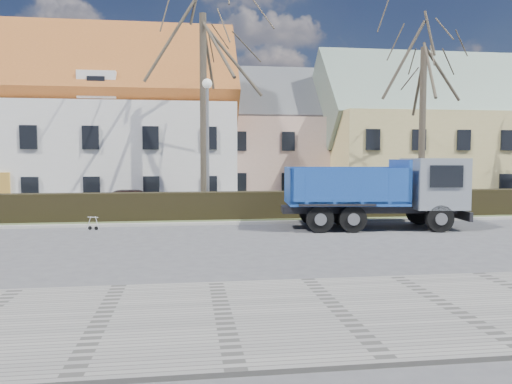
{
  "coord_description": "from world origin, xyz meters",
  "views": [
    {
      "loc": [
        -2.87,
        -17.62,
        3.02
      ],
      "look_at": [
        -0.09,
        2.48,
        1.6
      ],
      "focal_mm": 35.0,
      "sensor_mm": 36.0,
      "label": 1
    }
  ],
  "objects": [
    {
      "name": "tree_2",
      "position": [
        10.0,
        8.5,
        5.5
      ],
      "size": [
        8.0,
        8.0,
        11.0
      ],
      "primitive_type": null,
      "color": "#3F372C",
      "rests_on": "ground"
    },
    {
      "name": "curb_far",
      "position": [
        0.0,
        4.6,
        0.06
      ],
      "size": [
        80.0,
        0.3,
        0.12
      ],
      "primitive_type": "cube",
      "color": "#A9A59B",
      "rests_on": "ground"
    },
    {
      "name": "building_white",
      "position": [
        -13.0,
        16.0,
        4.75
      ],
      "size": [
        26.8,
        10.8,
        9.5
      ],
      "primitive_type": null,
      "color": "silver",
      "rests_on": "ground"
    },
    {
      "name": "tree_1",
      "position": [
        -2.0,
        8.5,
        6.33
      ],
      "size": [
        9.2,
        9.2,
        12.65
      ],
      "primitive_type": null,
      "color": "#3F372C",
      "rests_on": "ground"
    },
    {
      "name": "hedge",
      "position": [
        0.0,
        6.0,
        0.65
      ],
      "size": [
        60.0,
        0.9,
        1.3
      ],
      "primitive_type": "cube",
      "color": "black",
      "rests_on": "ground"
    },
    {
      "name": "dump_truck",
      "position": [
        4.69,
        2.57,
        1.54
      ],
      "size": [
        7.97,
        3.67,
        3.08
      ],
      "primitive_type": null,
      "rotation": [
        0.0,
        0.0,
        -0.11
      ],
      "color": "#153D93",
      "rests_on": "ground"
    },
    {
      "name": "ground",
      "position": [
        0.0,
        0.0,
        0.0
      ],
      "size": [
        120.0,
        120.0,
        0.0
      ],
      "primitive_type": "plane",
      "color": "#49484B"
    },
    {
      "name": "building_yellow",
      "position": [
        16.0,
        17.0,
        4.25
      ],
      "size": [
        18.8,
        10.8,
        8.5
      ],
      "primitive_type": null,
      "color": "#D2BE73",
      "rests_on": "ground"
    },
    {
      "name": "sidewalk_near",
      "position": [
        0.0,
        -8.5,
        0.04
      ],
      "size": [
        80.0,
        5.0,
        0.08
      ],
      "primitive_type": "cube",
      "color": "gray",
      "rests_on": "ground"
    },
    {
      "name": "grass_strip",
      "position": [
        0.0,
        6.2,
        0.05
      ],
      "size": [
        80.0,
        3.0,
        0.1
      ],
      "primitive_type": "cube",
      "color": "#44522E",
      "rests_on": "ground"
    },
    {
      "name": "cart_frame",
      "position": [
        -6.94,
        3.74,
        0.31
      ],
      "size": [
        0.77,
        0.61,
        0.62
      ],
      "primitive_type": null,
      "rotation": [
        0.0,
        0.0,
        -0.37
      ],
      "color": "silver",
      "rests_on": "ground"
    },
    {
      "name": "parked_car_a",
      "position": [
        -5.65,
        9.69,
        0.69
      ],
      "size": [
        4.2,
        2.01,
        1.38
      ],
      "primitive_type": "imported",
      "rotation": [
        0.0,
        0.0,
        1.67
      ],
      "color": "black",
      "rests_on": "ground"
    },
    {
      "name": "streetlight",
      "position": [
        -1.86,
        7.0,
        3.46
      ],
      "size": [
        0.54,
        0.54,
        6.92
      ],
      "primitive_type": null,
      "color": "gray",
      "rests_on": "ground"
    },
    {
      "name": "building_pink",
      "position": [
        4.0,
        20.0,
        4.0
      ],
      "size": [
        10.8,
        8.8,
        8.0
      ],
      "primitive_type": null,
      "color": "#D2A894",
      "rests_on": "ground"
    }
  ]
}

